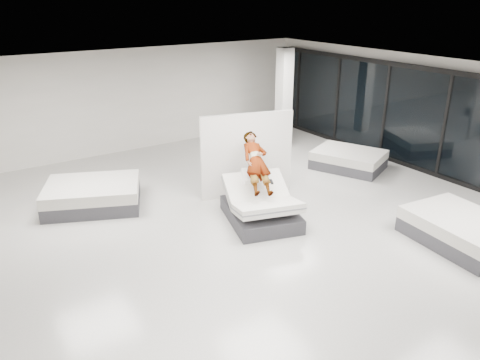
{
  "coord_description": "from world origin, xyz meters",
  "views": [
    {
      "loc": [
        -5.36,
        -7.06,
        4.75
      ],
      "look_at": [
        -0.18,
        0.74,
        1.0
      ],
      "focal_mm": 35.0,
      "sensor_mm": 36.0,
      "label": 1
    }
  ],
  "objects_px": {
    "person": "(257,169)",
    "flat_bed_right_far": "(348,160)",
    "flat_bed_left_far": "(93,195)",
    "column": "(284,99)",
    "hero_bed": "(261,207)",
    "divider_panel": "(247,155)",
    "flat_bed_right_near": "(462,230)",
    "remote": "(271,182)"
  },
  "relations": [
    {
      "from": "person",
      "to": "flat_bed_left_far",
      "type": "xyz_separation_m",
      "value": [
        -2.96,
        2.54,
        -0.84
      ]
    },
    {
      "from": "divider_panel",
      "to": "flat_bed_left_far",
      "type": "height_order",
      "value": "divider_panel"
    },
    {
      "from": "person",
      "to": "remote",
      "type": "distance_m",
      "value": 0.46
    },
    {
      "from": "remote",
      "to": "flat_bed_left_far",
      "type": "relative_size",
      "value": 0.05
    },
    {
      "from": "divider_panel",
      "to": "remote",
      "type": "bearing_deg",
      "value": -88.07
    },
    {
      "from": "hero_bed",
      "to": "divider_panel",
      "type": "distance_m",
      "value": 1.66
    },
    {
      "from": "flat_bed_right_far",
      "to": "flat_bed_right_near",
      "type": "xyz_separation_m",
      "value": [
        -1.3,
        -4.4,
        0.02
      ]
    },
    {
      "from": "flat_bed_right_far",
      "to": "column",
      "type": "bearing_deg",
      "value": 97.52
    },
    {
      "from": "person",
      "to": "remote",
      "type": "xyz_separation_m",
      "value": [
        0.11,
        -0.4,
        -0.19
      ]
    },
    {
      "from": "divider_panel",
      "to": "column",
      "type": "xyz_separation_m",
      "value": [
        3.21,
        2.61,
        0.55
      ]
    },
    {
      "from": "flat_bed_right_far",
      "to": "flat_bed_left_far",
      "type": "relative_size",
      "value": 0.89
    },
    {
      "from": "hero_bed",
      "to": "flat_bed_right_far",
      "type": "relative_size",
      "value": 0.93
    },
    {
      "from": "hero_bed",
      "to": "person",
      "type": "bearing_deg",
      "value": 73.42
    },
    {
      "from": "remote",
      "to": "column",
      "type": "height_order",
      "value": "column"
    },
    {
      "from": "remote",
      "to": "flat_bed_right_far",
      "type": "bearing_deg",
      "value": 36.94
    },
    {
      "from": "hero_bed",
      "to": "flat_bed_left_far",
      "type": "distance_m",
      "value": 4.03
    },
    {
      "from": "flat_bed_right_near",
      "to": "hero_bed",
      "type": "bearing_deg",
      "value": 132.86
    },
    {
      "from": "hero_bed",
      "to": "divider_panel",
      "type": "relative_size",
      "value": 0.93
    },
    {
      "from": "flat_bed_left_far",
      "to": "hero_bed",
      "type": "bearing_deg",
      "value": -44.65
    },
    {
      "from": "hero_bed",
      "to": "flat_bed_left_far",
      "type": "xyz_separation_m",
      "value": [
        -2.87,
        2.83,
        -0.05
      ]
    },
    {
      "from": "person",
      "to": "divider_panel",
      "type": "relative_size",
      "value": 0.72
    },
    {
      "from": "person",
      "to": "flat_bed_right_far",
      "type": "bearing_deg",
      "value": 31.28
    },
    {
      "from": "column",
      "to": "flat_bed_left_far",
      "type": "bearing_deg",
      "value": -170.1
    },
    {
      "from": "flat_bed_right_far",
      "to": "flat_bed_right_near",
      "type": "bearing_deg",
      "value": -106.44
    },
    {
      "from": "flat_bed_right_far",
      "to": "flat_bed_right_near",
      "type": "distance_m",
      "value": 4.59
    },
    {
      "from": "remote",
      "to": "column",
      "type": "relative_size",
      "value": 0.04
    },
    {
      "from": "column",
      "to": "person",
      "type": "bearing_deg",
      "value": -134.93
    },
    {
      "from": "remote",
      "to": "flat_bed_right_far",
      "type": "height_order",
      "value": "remote"
    },
    {
      "from": "flat_bed_left_far",
      "to": "flat_bed_right_far",
      "type": "bearing_deg",
      "value": -11.95
    },
    {
      "from": "person",
      "to": "remote",
      "type": "height_order",
      "value": "person"
    },
    {
      "from": "hero_bed",
      "to": "divider_panel",
      "type": "xyz_separation_m",
      "value": [
        0.57,
        1.39,
        0.71
      ]
    },
    {
      "from": "divider_panel",
      "to": "column",
      "type": "distance_m",
      "value": 4.17
    },
    {
      "from": "flat_bed_right_near",
      "to": "column",
      "type": "xyz_separation_m",
      "value": [
        0.95,
        7.05,
        1.32
      ]
    },
    {
      "from": "remote",
      "to": "hero_bed",
      "type": "bearing_deg",
      "value": 168.87
    },
    {
      "from": "remote",
      "to": "divider_panel",
      "type": "bearing_deg",
      "value": 92.46
    },
    {
      "from": "column",
      "to": "flat_bed_right_far",
      "type": "bearing_deg",
      "value": -82.48
    },
    {
      "from": "flat_bed_right_near",
      "to": "flat_bed_left_far",
      "type": "xyz_separation_m",
      "value": [
        -5.7,
        5.88,
        0.01
      ]
    },
    {
      "from": "person",
      "to": "flat_bed_right_far",
      "type": "height_order",
      "value": "person"
    },
    {
      "from": "flat_bed_right_near",
      "to": "divider_panel",
      "type": "bearing_deg",
      "value": 116.95
    },
    {
      "from": "flat_bed_left_far",
      "to": "column",
      "type": "xyz_separation_m",
      "value": [
        6.65,
        1.16,
        1.31
      ]
    },
    {
      "from": "person",
      "to": "column",
      "type": "height_order",
      "value": "column"
    },
    {
      "from": "divider_panel",
      "to": "hero_bed",
      "type": "bearing_deg",
      "value": -96.42
    }
  ]
}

